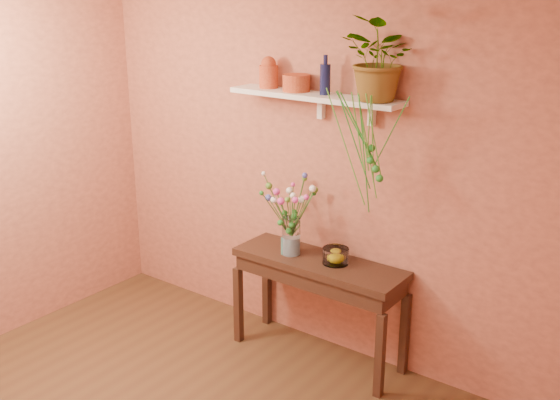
# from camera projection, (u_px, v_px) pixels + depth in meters

# --- Properties ---
(room) EXTENTS (4.04, 4.04, 2.70)m
(room) POSITION_uv_depth(u_px,v_px,m) (94.00, 259.00, 3.28)
(room) COLOR #50351E
(room) RESTS_ON ground
(sideboard) EXTENTS (1.28, 0.41, 0.78)m
(sideboard) POSITION_uv_depth(u_px,v_px,m) (319.00, 274.00, 4.74)
(sideboard) COLOR #3C2318
(sideboard) RESTS_ON ground
(wall_shelf) EXTENTS (1.30, 0.24, 0.19)m
(wall_shelf) POSITION_uv_depth(u_px,v_px,m) (316.00, 97.00, 4.50)
(wall_shelf) COLOR white
(wall_shelf) RESTS_ON room
(terracotta_jug) EXTENTS (0.17, 0.17, 0.22)m
(terracotta_jug) POSITION_uv_depth(u_px,v_px,m) (269.00, 73.00, 4.71)
(terracotta_jug) COLOR #BC552C
(terracotta_jug) RESTS_ON wall_shelf
(terracotta_pot) EXTENTS (0.24, 0.24, 0.12)m
(terracotta_pot) POSITION_uv_depth(u_px,v_px,m) (296.00, 83.00, 4.57)
(terracotta_pot) COLOR #BC552C
(terracotta_pot) RESTS_ON wall_shelf
(blue_bottle) EXTENTS (0.08, 0.08, 0.26)m
(blue_bottle) POSITION_uv_depth(u_px,v_px,m) (325.00, 79.00, 4.42)
(blue_bottle) COLOR #10153B
(blue_bottle) RESTS_ON wall_shelf
(spider_plant) EXTENTS (0.61, 0.58, 0.53)m
(spider_plant) POSITION_uv_depth(u_px,v_px,m) (382.00, 59.00, 4.11)
(spider_plant) COLOR #257C27
(spider_plant) RESTS_ON wall_shelf
(plant_fronds) EXTENTS (0.59, 0.24, 0.81)m
(plant_fronds) POSITION_uv_depth(u_px,v_px,m) (369.00, 151.00, 4.16)
(plant_fronds) COLOR #257C27
(plant_fronds) RESTS_ON wall_shelf
(glass_vase) EXTENTS (0.13, 0.13, 0.28)m
(glass_vase) POSITION_uv_depth(u_px,v_px,m) (291.00, 239.00, 4.78)
(glass_vase) COLOR white
(glass_vase) RESTS_ON sideboard
(bouquet) EXTENTS (0.46, 0.54, 0.48)m
(bouquet) POSITION_uv_depth(u_px,v_px,m) (290.00, 200.00, 4.68)
(bouquet) COLOR #386B28
(bouquet) RESTS_ON glass_vase
(glass_bowl) EXTENTS (0.19, 0.19, 0.11)m
(glass_bowl) POSITION_uv_depth(u_px,v_px,m) (336.00, 256.00, 4.64)
(glass_bowl) COLOR white
(glass_bowl) RESTS_ON sideboard
(lemon) EXTENTS (0.08, 0.08, 0.08)m
(lemon) POSITION_uv_depth(u_px,v_px,m) (336.00, 257.00, 4.65)
(lemon) COLOR #DBBF10
(lemon) RESTS_ON glass_bowl
(carton) EXTENTS (0.07, 0.05, 0.13)m
(carton) POSITION_uv_depth(u_px,v_px,m) (287.00, 246.00, 4.78)
(carton) COLOR teal
(carton) RESTS_ON sideboard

